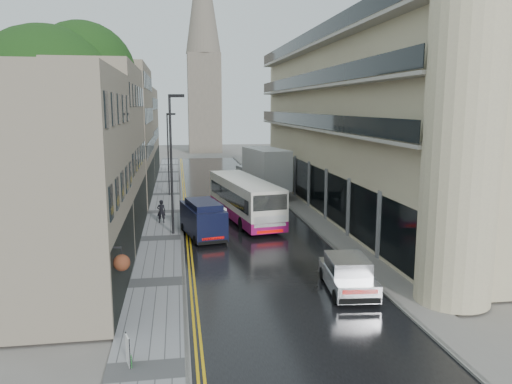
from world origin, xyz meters
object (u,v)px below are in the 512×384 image
object	(u,v)px
cream_bus	(241,209)
lamp_post_far	(168,155)
silver_hatchback	(336,286)
white_lorry	(258,176)
tree_near	(50,132)
lamp_post_near	(171,166)
pedestrian	(161,211)
tree_far	(90,133)
estate_sign	(128,351)
navy_van	(195,225)
white_van	(199,222)

from	to	relation	value
cream_bus	lamp_post_far	xyz separation A→B (m)	(-5.12, 14.47, 2.41)
silver_hatchback	white_lorry	bearing A→B (deg)	94.37
tree_near	lamp_post_near	size ratio (longest dim) A/B	1.52
tree_near	lamp_post_far	world-z (taller)	tree_near
pedestrian	lamp_post_near	xyz separation A→B (m)	(0.86, -3.31, 3.72)
tree_far	estate_sign	bearing A→B (deg)	-79.20
cream_bus	navy_van	world-z (taller)	cream_bus
estate_sign	white_van	bearing A→B (deg)	63.47
pedestrian	lamp_post_far	xyz separation A→B (m)	(0.41, 11.59, 3.02)
tree_far	silver_hatchback	distance (m)	29.95
tree_far	lamp_post_far	distance (m)	7.31
white_van	estate_sign	world-z (taller)	white_van
white_van	lamp_post_far	size ratio (longest dim) A/B	0.54
white_lorry	pedestrian	xyz separation A→B (m)	(-8.44, -7.85, -1.38)
navy_van	lamp_post_far	world-z (taller)	lamp_post_far
white_van	estate_sign	size ratio (longest dim) A/B	4.30
tree_far	navy_van	world-z (taller)	tree_far
pedestrian	tree_near	bearing A→B (deg)	27.14
tree_near	navy_van	size ratio (longest dim) A/B	2.79
tree_far	lamp_post_near	size ratio (longest dim) A/B	1.37
silver_hatchback	navy_van	size ratio (longest dim) A/B	0.88
pedestrian	estate_sign	world-z (taller)	pedestrian
white_lorry	tree_near	bearing A→B (deg)	-153.13
cream_bus	pedestrian	size ratio (longest dim) A/B	6.73
navy_van	lamp_post_near	size ratio (longest dim) A/B	0.55
lamp_post_near	estate_sign	size ratio (longest dim) A/B	9.32
tree_far	lamp_post_near	distance (m)	14.68
white_van	navy_van	xyz separation A→B (m)	(-0.32, -2.26, 0.32)
cream_bus	lamp_post_far	world-z (taller)	lamp_post_far
navy_van	cream_bus	bearing A→B (deg)	32.77
silver_hatchback	estate_sign	distance (m)	9.41
navy_van	lamp_post_near	world-z (taller)	lamp_post_near
cream_bus	pedestrian	xyz separation A→B (m)	(-5.53, 2.88, -0.61)
navy_van	white_lorry	bearing A→B (deg)	54.58
cream_bus	lamp_post_far	size ratio (longest dim) A/B	1.47
tree_near	white_lorry	xyz separation A→B (m)	(14.95, 11.39, -4.60)
tree_far	pedestrian	world-z (taller)	tree_far
tree_near	pedestrian	distance (m)	9.53
tree_near	pedestrian	bearing A→B (deg)	28.55
white_lorry	white_van	xyz separation A→B (m)	(-5.87, -11.65, -1.37)
pedestrian	white_van	bearing A→B (deg)	122.61
white_van	estate_sign	distance (m)	17.00
tree_far	silver_hatchback	xyz separation A→B (m)	(14.17, -25.83, -5.39)
silver_hatchback	white_van	xyz separation A→B (m)	(-5.38, 12.57, 0.13)
tree_far	lamp_post_far	size ratio (longest dim) A/B	1.61
cream_bus	white_van	bearing A→B (deg)	-172.02
pedestrian	tree_far	bearing A→B (deg)	-58.08
lamp_post_near	white_lorry	bearing A→B (deg)	71.99
tree_near	navy_van	world-z (taller)	tree_near
navy_van	estate_sign	world-z (taller)	navy_van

